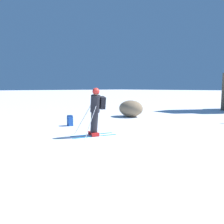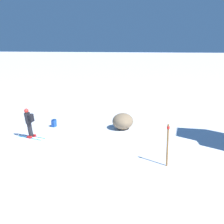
# 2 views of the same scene
# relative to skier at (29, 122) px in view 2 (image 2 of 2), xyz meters

# --- Properties ---
(ground_plane) EXTENTS (300.00, 300.00, 0.00)m
(ground_plane) POSITION_rel_skier_xyz_m (1.31, 0.03, -1.00)
(ground_plane) COLOR white
(skier) EXTENTS (1.28, 1.74, 1.81)m
(skier) POSITION_rel_skier_xyz_m (0.00, 0.00, 0.00)
(skier) COLOR #1E7AC6
(skier) RESTS_ON ground
(spare_backpack) EXTENTS (0.35, 0.29, 0.50)m
(spare_backpack) POSITION_rel_skier_xyz_m (-2.61, 0.54, -0.76)
(spare_backpack) COLOR #194293
(spare_backpack) RESTS_ON ground
(exposed_boulder_0) EXTENTS (1.56, 1.33, 1.02)m
(exposed_boulder_0) POSITION_rel_skier_xyz_m (-2.83, 5.04, -0.49)
(exposed_boulder_0) COLOR #7A664C
(exposed_boulder_0) RESTS_ON ground
(trail_marker) EXTENTS (0.13, 0.13, 1.93)m
(trail_marker) POSITION_rel_skier_xyz_m (2.86, 7.76, 0.06)
(trail_marker) COLOR brown
(trail_marker) RESTS_ON ground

